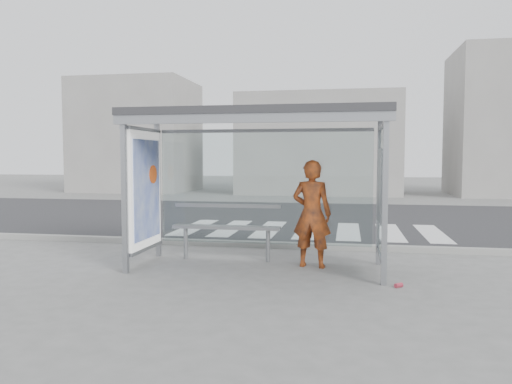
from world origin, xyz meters
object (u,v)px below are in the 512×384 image
at_px(bus_shelter, 236,149).
at_px(person, 312,214).
at_px(bench, 226,227).
at_px(soda_can, 399,285).

xyz_separation_m(bus_shelter, person, (1.25, 0.24, -1.08)).
xyz_separation_m(bus_shelter, bench, (-0.29, 0.52, -1.39)).
bearing_deg(bench, soda_can, -26.14).
distance_m(person, soda_can, 1.94).
relative_size(bus_shelter, person, 2.35).
height_order(bench, soda_can, bench).
bearing_deg(bench, bus_shelter, -60.61).
height_order(bus_shelter, soda_can, bus_shelter).
xyz_separation_m(person, soda_can, (1.32, -1.12, -0.87)).
height_order(person, bench, person).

